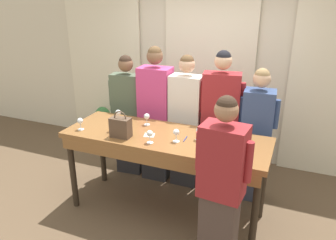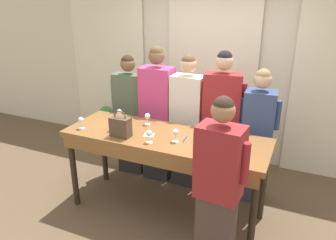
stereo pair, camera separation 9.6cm
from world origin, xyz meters
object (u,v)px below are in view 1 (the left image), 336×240
wine_glass_center_right (215,142)px  guest_navy_coat (256,136)px  guest_pink_top (156,115)px  wine_glass_front_right (112,123)px  wine_glass_near_host (118,113)px  wine_bottle (230,131)px  wine_glass_front_mid (206,146)px  wine_glass_back_mid (147,117)px  wine_glass_back_right (240,136)px  host_pouring (221,189)px  wine_glass_front_left (199,131)px  wine_glass_back_left (150,134)px  tasting_bar (165,145)px  wine_glass_center_left (80,121)px  handbag (121,127)px  guest_cream_sweater (186,122)px  wine_glass_center_mid (176,133)px  guest_olive_jacket (128,115)px  potted_plant (103,124)px  guest_striped_shirt (220,123)px

wine_glass_center_right → guest_navy_coat: (0.29, 0.85, -0.23)m
guest_pink_top → wine_glass_front_right: bearing=-101.9°
wine_glass_near_host → guest_pink_top: (0.27, 0.49, -0.15)m
wine_glass_center_right → wine_bottle: bearing=69.6°
wine_glass_front_mid → wine_glass_back_mid: same height
wine_glass_center_right → wine_glass_back_right: bearing=48.9°
host_pouring → wine_glass_front_left: bearing=121.9°
wine_glass_back_mid → wine_glass_near_host: (-0.37, -0.01, -0.00)m
wine_glass_back_left → guest_pink_top: bearing=110.9°
tasting_bar → wine_glass_front_left: (0.37, 0.05, 0.20)m
wine_glass_front_right → wine_glass_center_left: 0.37m
wine_glass_back_mid → wine_glass_back_right: 1.12m
wine_bottle → handbag: size_ratio=1.14×
wine_bottle → guest_cream_sweater: bearing=139.0°
tasting_bar → wine_glass_near_host: size_ratio=16.14×
wine_glass_center_mid → guest_navy_coat: guest_navy_coat is taller
wine_glass_back_left → host_pouring: (0.85, -0.39, -0.21)m
handbag → wine_glass_center_right: size_ratio=2.11×
guest_olive_jacket → potted_plant: (-0.90, 0.71, -0.54)m
wine_glass_front_right → wine_glass_center_mid: 0.76m
handbag → wine_glass_back_mid: bearing=75.8°
wine_bottle → wine_glass_front_right: bearing=-171.0°
tasting_bar → wine_glass_front_left: wine_glass_front_left is taller
wine_glass_near_host → potted_plant: wine_glass_near_host is taller
handbag → guest_olive_jacket: (-0.41, 0.89, -0.22)m
tasting_bar → wine_glass_center_mid: wine_glass_center_mid is taller
wine_bottle → wine_glass_back_right: wine_bottle is taller
wine_glass_front_mid → guest_cream_sweater: guest_cream_sweater is taller
wine_glass_front_left → wine_glass_back_mid: size_ratio=1.00×
wine_glass_front_right → wine_glass_back_left: same height
wine_glass_front_right → guest_cream_sweater: (0.59, 0.80, -0.18)m
guest_navy_coat → host_pouring: bearing=-94.7°
tasting_bar → host_pouring: bearing=-37.8°
wine_bottle → wine_glass_near_host: bearing=175.6°
wine_glass_back_mid → host_pouring: host_pouring is taller
wine_glass_back_right → wine_glass_near_host: size_ratio=1.00×
guest_pink_top → wine_glass_center_left: bearing=-120.5°
wine_glass_center_left → host_pouring: bearing=-13.4°
wine_glass_center_right → wine_glass_near_host: (-1.28, 0.36, -0.00)m
guest_olive_jacket → wine_glass_center_left: bearing=-97.0°
wine_glass_front_left → guest_navy_coat: bearing=51.9°
wine_bottle → guest_striped_shirt: size_ratio=0.18×
handbag → wine_glass_center_mid: handbag is taller
wine_glass_near_host → wine_glass_center_left: bearing=-122.3°
wine_glass_front_left → wine_glass_center_left: 1.34m
guest_pink_top → wine_glass_near_host: bearing=-119.1°
wine_glass_front_left → wine_glass_front_mid: size_ratio=1.00×
tasting_bar → host_pouring: size_ratio=1.33×
handbag → wine_glass_back_left: (0.35, -0.02, -0.01)m
wine_glass_front_left → wine_glass_back_left: 0.52m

